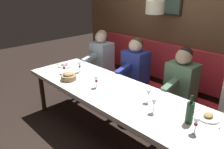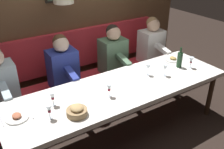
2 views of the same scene
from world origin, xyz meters
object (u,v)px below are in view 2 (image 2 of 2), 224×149
(diner_near, at_px, (113,51))
(wine_glass_1, at_px, (52,96))
(diner_middle, at_px, (63,63))
(wine_glass_0, at_px, (191,60))
(wine_glass_5, at_px, (49,109))
(bread_bowl, at_px, (77,111))
(wine_glass_4, at_px, (165,68))
(diner_nearest, at_px, (152,41))
(wine_bottle, at_px, (180,60))
(dining_table, at_px, (121,91))
(wine_glass_3, at_px, (148,67))
(wine_glass_2, at_px, (109,88))

(diner_near, bearing_deg, wine_glass_1, 121.72)
(diner_middle, distance_m, wine_glass_1, 0.93)
(wine_glass_0, relative_size, wine_glass_1, 1.00)
(diner_middle, distance_m, wine_glass_5, 1.16)
(diner_near, xyz_separation_m, bread_bowl, (-1.11, 1.16, -0.03))
(diner_near, xyz_separation_m, diner_middle, (0.00, 0.85, 0.00))
(diner_middle, xyz_separation_m, wine_glass_1, (-0.81, 0.45, 0.04))
(wine_glass_4, bearing_deg, diner_nearest, -31.50)
(wine_glass_4, xyz_separation_m, wine_glass_5, (-0.06, 1.63, -0.00))
(wine_bottle, bearing_deg, wine_glass_1, 88.22)
(dining_table, xyz_separation_m, wine_glass_3, (0.07, -0.49, 0.18))
(diner_middle, bearing_deg, wine_glass_4, -131.78)
(wine_bottle, bearing_deg, wine_glass_5, 94.26)
(bread_bowl, bearing_deg, wine_glass_2, -75.42)
(diner_nearest, bearing_deg, bread_bowl, 119.50)
(diner_nearest, bearing_deg, diner_middle, 90.00)
(dining_table, bearing_deg, diner_middle, 24.42)
(diner_near, xyz_separation_m, wine_glass_0, (-0.97, -0.69, 0.04))
(bread_bowl, bearing_deg, wine_glass_3, -76.20)
(wine_glass_5, bearing_deg, dining_table, -82.20)
(dining_table, xyz_separation_m, diner_middle, (0.88, 0.40, 0.13))
(dining_table, relative_size, wine_glass_4, 17.90)
(wine_glass_3, distance_m, wine_glass_5, 1.47)
(dining_table, distance_m, diner_middle, 0.98)
(wine_glass_2, bearing_deg, wine_glass_5, 92.21)
(wine_glass_1, height_order, wine_bottle, wine_bottle)
(diner_near, relative_size, bread_bowl, 3.60)
(wine_glass_3, bearing_deg, wine_glass_1, 89.71)
(diner_nearest, relative_size, wine_glass_0, 4.82)
(dining_table, xyz_separation_m, wine_bottle, (0.02, -1.03, 0.17))
(wine_bottle, height_order, bread_bowl, wine_bottle)
(wine_glass_2, relative_size, wine_bottle, 0.55)
(wine_glass_0, distance_m, wine_glass_2, 1.38)
(diner_nearest, xyz_separation_m, wine_glass_1, (-0.81, 2.10, 0.04))
(diner_near, distance_m, wine_glass_2, 1.21)
(wine_bottle, bearing_deg, dining_table, 90.89)
(wine_glass_0, distance_m, wine_bottle, 0.16)
(wine_glass_2, relative_size, wine_glass_4, 1.00)
(diner_middle, distance_m, wine_bottle, 1.67)
(wine_glass_0, bearing_deg, wine_glass_1, 85.27)
(diner_middle, xyz_separation_m, bread_bowl, (-1.11, 0.31, -0.03))
(wine_glass_4, xyz_separation_m, wine_bottle, (0.09, -0.36, -0.00))
(diner_near, height_order, wine_glass_5, diner_near)
(wine_glass_5, bearing_deg, bread_bowl, -110.22)
(wine_glass_3, bearing_deg, wine_glass_5, 97.82)
(wine_glass_3, bearing_deg, diner_nearest, -43.09)
(dining_table, bearing_deg, wine_glass_2, 113.61)
(wine_glass_0, xyz_separation_m, wine_bottle, (0.11, 0.12, 0.00))
(wine_glass_3, bearing_deg, bread_bowl, 103.80)
(wine_glass_1, xyz_separation_m, wine_glass_5, (-0.21, 0.11, 0.00))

